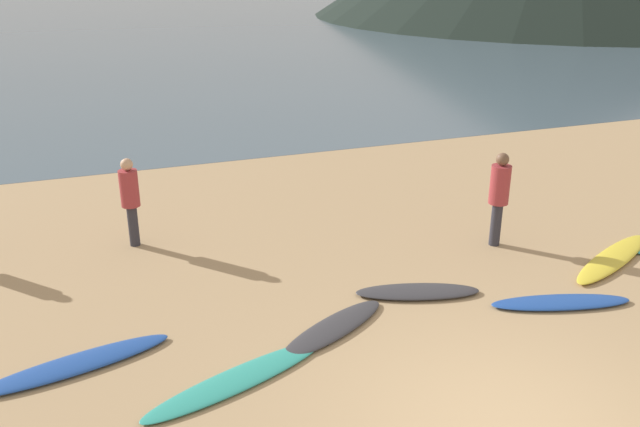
# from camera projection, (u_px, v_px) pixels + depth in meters

# --- Properties ---
(ground_plane) EXTENTS (120.00, 120.00, 0.20)m
(ground_plane) POSITION_uv_depth(u_px,v_px,m) (264.00, 176.00, 16.15)
(ground_plane) COLOR tan
(ground_plane) RESTS_ON ground
(ocean_water) EXTENTS (140.00, 100.00, 0.01)m
(ocean_water) POSITION_uv_depth(u_px,v_px,m) (112.00, 8.00, 60.81)
(ocean_water) COLOR #475B6B
(ocean_water) RESTS_ON ground
(surfboard_1) EXTENTS (2.51, 1.06, 0.09)m
(surfboard_1) POSITION_uv_depth(u_px,v_px,m) (76.00, 364.00, 8.57)
(surfboard_1) COLOR #1E479E
(surfboard_1) RESTS_ON ground
(surfboard_2) EXTENTS (2.63, 1.35, 0.07)m
(surfboard_2) POSITION_uv_depth(u_px,v_px,m) (238.00, 379.00, 8.29)
(surfboard_2) COLOR teal
(surfboard_2) RESTS_ON ground
(surfboard_3) EXTENTS (2.00, 1.40, 0.08)m
(surfboard_3) POSITION_uv_depth(u_px,v_px,m) (334.00, 327.00, 9.42)
(surfboard_3) COLOR #333338
(surfboard_3) RESTS_ON ground
(surfboard_4) EXTENTS (2.00, 1.09, 0.10)m
(surfboard_4) POSITION_uv_depth(u_px,v_px,m) (418.00, 292.00, 10.39)
(surfboard_4) COLOR #333338
(surfboard_4) RESTS_ON ground
(surfboard_5) EXTENTS (2.19, 1.02, 0.09)m
(surfboard_5) POSITION_uv_depth(u_px,v_px,m) (561.00, 302.00, 10.08)
(surfboard_5) COLOR #1E479E
(surfboard_5) RESTS_ON ground
(surfboard_6) EXTENTS (2.62, 1.64, 0.10)m
(surfboard_6) POSITION_uv_depth(u_px,v_px,m) (613.00, 258.00, 11.51)
(surfboard_6) COLOR yellow
(surfboard_6) RESTS_ON ground
(person_1) EXTENTS (0.33, 0.33, 1.63)m
(person_1) POSITION_uv_depth(u_px,v_px,m) (130.00, 195.00, 11.79)
(person_1) COLOR #2D2D38
(person_1) RESTS_ON ground
(person_2) EXTENTS (0.35, 0.35, 1.72)m
(person_2) POSITION_uv_depth(u_px,v_px,m) (499.00, 192.00, 11.79)
(person_2) COLOR #2D2D38
(person_2) RESTS_ON ground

